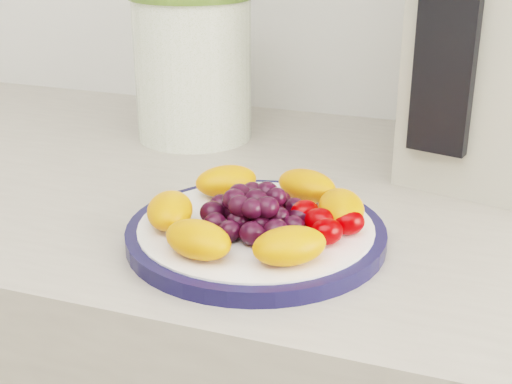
% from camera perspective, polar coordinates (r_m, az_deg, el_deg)
% --- Properties ---
extents(plate_rim, '(0.24, 0.24, 0.01)m').
position_cam_1_polar(plate_rim, '(0.67, 0.00, -3.38)').
color(plate_rim, '#121339').
rests_on(plate_rim, counter).
extents(plate_face, '(0.22, 0.22, 0.02)m').
position_cam_1_polar(plate_face, '(0.67, 0.00, -3.30)').
color(plate_face, white).
rests_on(plate_face, counter).
extents(canister, '(0.16, 0.16, 0.18)m').
position_cam_1_polar(canister, '(0.95, -5.05, 9.73)').
color(canister, '#4F6B0F').
rests_on(canister, counter).
extents(appliance_panel, '(0.06, 0.03, 0.27)m').
position_cam_1_polar(appliance_panel, '(0.75, 15.22, 12.85)').
color(appliance_panel, black).
rests_on(appliance_panel, appliance_body).
extents(fruit_plate, '(0.21, 0.21, 0.04)m').
position_cam_1_polar(fruit_plate, '(0.66, 0.40, -1.51)').
color(fruit_plate, orange).
rests_on(fruit_plate, plate_face).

